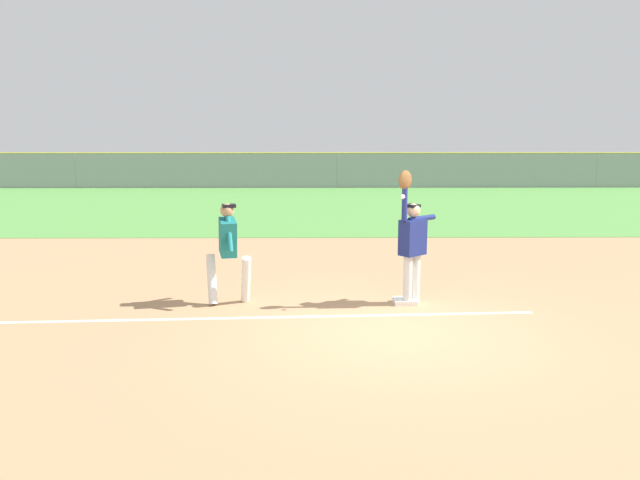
{
  "coord_description": "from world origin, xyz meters",
  "views": [
    {
      "loc": [
        -1.17,
        -8.82,
        2.94
      ],
      "look_at": [
        -1.06,
        1.88,
        1.05
      ],
      "focal_mm": 35.38,
      "sensor_mm": 36.0,
      "label": 1
    }
  ],
  "objects_px": {
    "baseball": "(403,197)",
    "parked_car_black": "(440,168)",
    "first_base": "(405,301)",
    "runner": "(228,246)",
    "parked_car_tan": "(344,169)",
    "fielder": "(412,239)",
    "parked_car_white": "(240,169)"
  },
  "relations": [
    {
      "from": "baseball",
      "to": "parked_car_tan",
      "type": "xyz_separation_m",
      "value": [
        0.27,
        25.88,
        -1.19
      ]
    },
    {
      "from": "first_base",
      "to": "baseball",
      "type": "bearing_deg",
      "value": -110.68
    },
    {
      "from": "parked_car_white",
      "to": "parked_car_black",
      "type": "bearing_deg",
      "value": 4.98
    },
    {
      "from": "baseball",
      "to": "parked_car_black",
      "type": "distance_m",
      "value": 27.15
    },
    {
      "from": "first_base",
      "to": "parked_car_tan",
      "type": "relative_size",
      "value": 0.08
    },
    {
      "from": "parked_car_tan",
      "to": "parked_car_black",
      "type": "bearing_deg",
      "value": 10.55
    },
    {
      "from": "fielder",
      "to": "baseball",
      "type": "height_order",
      "value": "fielder"
    },
    {
      "from": "parked_car_white",
      "to": "parked_car_tan",
      "type": "height_order",
      "value": "same"
    },
    {
      "from": "fielder",
      "to": "parked_car_black",
      "type": "height_order",
      "value": "fielder"
    },
    {
      "from": "runner",
      "to": "fielder",
      "type": "bearing_deg",
      "value": -14.9
    },
    {
      "from": "runner",
      "to": "parked_car_tan",
      "type": "xyz_separation_m",
      "value": [
        3.14,
        25.54,
        -0.32
      ]
    },
    {
      "from": "parked_car_white",
      "to": "parked_car_tan",
      "type": "xyz_separation_m",
      "value": [
        5.92,
        -0.12,
        0.0
      ]
    },
    {
      "from": "baseball",
      "to": "parked_car_black",
      "type": "relative_size",
      "value": 0.02
    },
    {
      "from": "first_base",
      "to": "parked_car_tan",
      "type": "bearing_deg",
      "value": 89.67
    },
    {
      "from": "parked_car_white",
      "to": "parked_car_black",
      "type": "xyz_separation_m",
      "value": [
        11.51,
        0.49,
        0.0
      ]
    },
    {
      "from": "fielder",
      "to": "parked_car_white",
      "type": "height_order",
      "value": "fielder"
    },
    {
      "from": "parked_car_tan",
      "to": "parked_car_white",
      "type": "bearing_deg",
      "value": -176.84
    },
    {
      "from": "baseball",
      "to": "parked_car_white",
      "type": "xyz_separation_m",
      "value": [
        -5.65,
        26.0,
        -1.19
      ]
    },
    {
      "from": "fielder",
      "to": "parked_car_tan",
      "type": "xyz_separation_m",
      "value": [
        0.06,
        25.59,
        -0.45
      ]
    },
    {
      "from": "baseball",
      "to": "parked_car_tan",
      "type": "distance_m",
      "value": 25.91
    },
    {
      "from": "baseball",
      "to": "first_base",
      "type": "bearing_deg",
      "value": 69.32
    },
    {
      "from": "runner",
      "to": "parked_car_black",
      "type": "height_order",
      "value": "runner"
    },
    {
      "from": "fielder",
      "to": "parked_car_white",
      "type": "distance_m",
      "value": 26.38
    },
    {
      "from": "runner",
      "to": "parked_car_tan",
      "type": "height_order",
      "value": "runner"
    },
    {
      "from": "parked_car_tan",
      "to": "parked_car_black",
      "type": "xyz_separation_m",
      "value": [
        5.6,
        0.61,
        0.0
      ]
    },
    {
      "from": "first_base",
      "to": "runner",
      "type": "height_order",
      "value": "runner"
    },
    {
      "from": "first_base",
      "to": "fielder",
      "type": "bearing_deg",
      "value": -20.01
    },
    {
      "from": "first_base",
      "to": "parked_car_black",
      "type": "xyz_separation_m",
      "value": [
        5.74,
        26.17,
        0.63
      ]
    },
    {
      "from": "first_base",
      "to": "fielder",
      "type": "relative_size",
      "value": 0.17
    },
    {
      "from": "fielder",
      "to": "parked_car_black",
      "type": "distance_m",
      "value": 26.81
    },
    {
      "from": "fielder",
      "to": "parked_car_black",
      "type": "bearing_deg",
      "value": -51.81
    },
    {
      "from": "fielder",
      "to": "parked_car_black",
      "type": "xyz_separation_m",
      "value": [
        5.65,
        26.2,
        -0.45
      ]
    }
  ]
}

